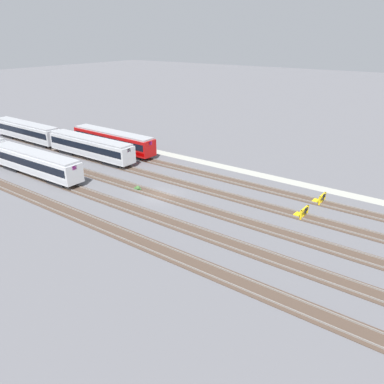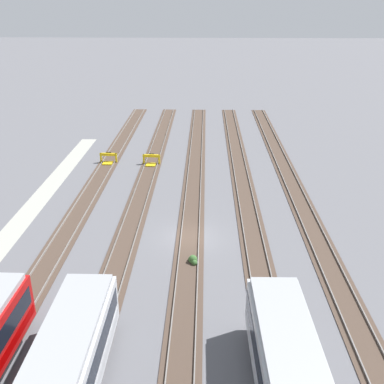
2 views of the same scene
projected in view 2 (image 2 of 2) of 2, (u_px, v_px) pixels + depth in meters
name	position (u px, v px, depth m)	size (l,w,h in m)	color
ground_plane	(190.00, 238.00, 36.09)	(400.00, 400.00, 0.00)	#5B5B60
service_walkway	(10.00, 235.00, 36.50)	(54.00, 2.00, 0.01)	#9E9E93
rail_track_nearest	(65.00, 235.00, 36.35)	(90.00, 2.23, 0.21)	#47382D
rail_track_near_inner	(127.00, 236.00, 36.21)	(90.00, 2.23, 0.21)	#47382D
rail_track_middle	(190.00, 237.00, 36.07)	(90.00, 2.24, 0.21)	#47382D
rail_track_far_inner	(253.00, 238.00, 35.92)	(90.00, 2.23, 0.21)	#47382D
rail_track_farthest	(317.00, 239.00, 35.78)	(90.00, 2.23, 0.21)	#47382D
bumper_stop_nearest_track	(108.00, 159.00, 52.19)	(1.37, 2.01, 1.22)	gold
bumper_stop_near_inner_track	(151.00, 161.00, 51.70)	(1.38, 2.01, 1.22)	gold
weed_clump	(193.00, 260.00, 32.53)	(0.92, 0.70, 0.64)	#38602D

